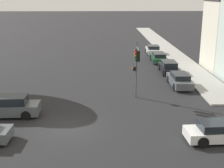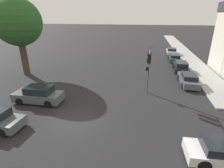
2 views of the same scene
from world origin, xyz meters
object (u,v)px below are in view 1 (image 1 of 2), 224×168
parked_car_0 (180,80)px  parked_car_2 (159,58)px  parked_car_3 (153,50)px  crossing_car_1 (10,107)px  crossing_car_2 (218,132)px  traffic_signal (137,60)px  parked_car_1 (169,67)px

parked_car_0 → parked_car_2: 11.49m
parked_car_2 → parked_car_3: (0.15, 5.93, 0.01)m
crossing_car_1 → parked_car_2: bearing=-128.9°
crossing_car_1 → parked_car_2: size_ratio=0.97×
crossing_car_1 → crossing_car_2: crossing_car_1 is taller
traffic_signal → parked_car_3: traffic_signal is taller
parked_car_0 → parked_car_3: 17.43m
crossing_car_2 → parked_car_2: 23.64m
crossing_car_2 → parked_car_1: bearing=86.0°
parked_car_3 → parked_car_2: bearing=-179.6°
traffic_signal → crossing_car_1: bearing=21.1°
crossing_car_2 → parked_car_3: 29.58m
crossing_car_2 → traffic_signal: bearing=115.6°
traffic_signal → parked_car_2: bearing=-105.4°
crossing_car_1 → parked_car_2: 24.01m
crossing_car_1 → parked_car_1: 19.62m
parked_car_1 → parked_car_3: bearing=1.0°
crossing_car_1 → parked_car_0: (14.72, 7.57, -0.10)m
parked_car_0 → parked_car_1: size_ratio=0.97×
traffic_signal → parked_car_3: size_ratio=1.21×
parked_car_2 → parked_car_0: bearing=-179.7°
crossing_car_2 → parked_car_1: (0.44, 17.54, 0.06)m
parked_car_1 → parked_car_2: 6.10m
parked_car_0 → parked_car_2: size_ratio=0.99×
traffic_signal → crossing_car_2: size_ratio=1.19×
parked_car_1 → parked_car_2: (-0.13, 6.10, -0.05)m
parked_car_2 → crossing_car_2: bearing=179.0°
crossing_car_2 → parked_car_0: size_ratio=0.92×
traffic_signal → crossing_car_2: (4.36, -8.14, -2.89)m
parked_car_0 → parked_car_3: size_ratio=1.11×
parked_car_0 → parked_car_1: parked_car_1 is taller
parked_car_0 → parked_car_1: 5.39m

